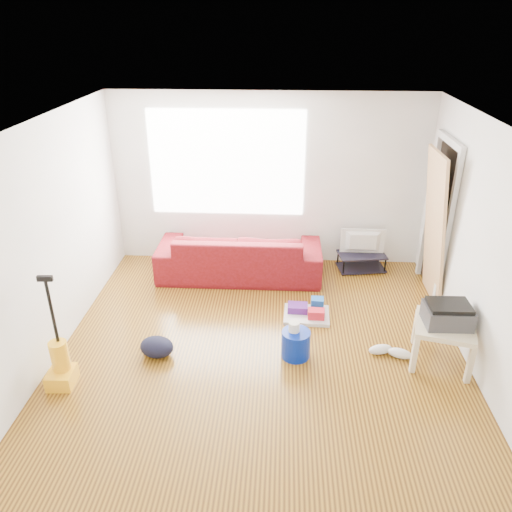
# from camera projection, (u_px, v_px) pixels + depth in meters

# --- Properties ---
(room) EXTENTS (4.51, 5.01, 2.51)m
(room) POSITION_uv_depth(u_px,v_px,m) (268.00, 251.00, 5.06)
(room) COLOR #482B10
(room) RESTS_ON ground
(sofa) EXTENTS (2.31, 0.90, 0.67)m
(sofa) POSITION_uv_depth(u_px,v_px,m) (240.00, 275.00, 7.25)
(sofa) COLOR #55090A
(sofa) RESTS_ON ground
(tv_stand) EXTENTS (0.73, 0.49, 0.25)m
(tv_stand) POSITION_uv_depth(u_px,v_px,m) (361.00, 261.00, 7.34)
(tv_stand) COLOR black
(tv_stand) RESTS_ON ground
(tv) EXTENTS (0.64, 0.08, 0.37)m
(tv) POSITION_uv_depth(u_px,v_px,m) (363.00, 242.00, 7.21)
(tv) COLOR black
(tv) RESTS_ON tv_stand
(side_table) EXTENTS (0.73, 0.73, 0.49)m
(side_table) POSITION_uv_depth(u_px,v_px,m) (445.00, 330.00, 5.27)
(side_table) COLOR #BEB48C
(side_table) RESTS_ON ground
(printer) EXTENTS (0.48, 0.37, 0.25)m
(printer) POSITION_uv_depth(u_px,v_px,m) (448.00, 314.00, 5.18)
(printer) COLOR #323235
(printer) RESTS_ON side_table
(bucket) EXTENTS (0.39, 0.39, 0.32)m
(bucket) POSITION_uv_depth(u_px,v_px,m) (295.00, 356.00, 5.54)
(bucket) COLOR #041F97
(bucket) RESTS_ON ground
(toilet_paper) EXTENTS (0.12, 0.12, 0.11)m
(toilet_paper) POSITION_uv_depth(u_px,v_px,m) (294.00, 339.00, 5.46)
(toilet_paper) COLOR silver
(toilet_paper) RESTS_ON bucket
(cleaning_tray) EXTENTS (0.58, 0.47, 0.20)m
(cleaning_tray) POSITION_uv_depth(u_px,v_px,m) (308.00, 312.00, 6.23)
(cleaning_tray) COLOR silver
(cleaning_tray) RESTS_ON ground
(backpack) EXTENTS (0.45, 0.40, 0.21)m
(backpack) POSITION_uv_depth(u_px,v_px,m) (158.00, 355.00, 5.55)
(backpack) COLOR black
(backpack) RESTS_ON ground
(sneakers) EXTENTS (0.50, 0.25, 0.11)m
(sneakers) POSITION_uv_depth(u_px,v_px,m) (390.00, 351.00, 5.52)
(sneakers) COLOR silver
(sneakers) RESTS_ON ground
(vacuum) EXTENTS (0.27, 0.30, 1.22)m
(vacuum) POSITION_uv_depth(u_px,v_px,m) (60.00, 365.00, 5.04)
(vacuum) COLOR #FFB119
(vacuum) RESTS_ON ground
(door_panel) EXTENTS (0.24, 0.79, 1.96)m
(door_panel) POSITION_uv_depth(u_px,v_px,m) (423.00, 296.00, 6.71)
(door_panel) COLOR tan
(door_panel) RESTS_ON ground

